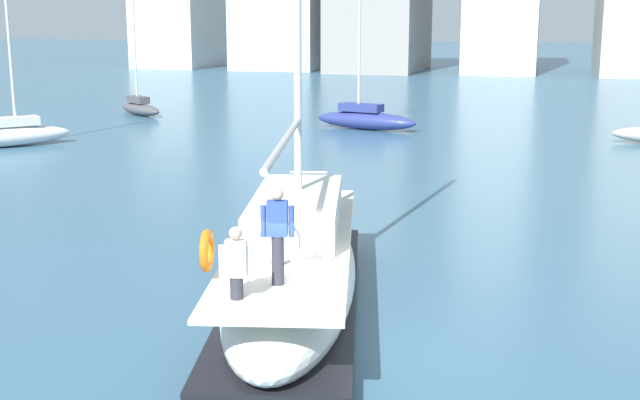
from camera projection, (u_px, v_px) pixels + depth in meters
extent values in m
plane|color=#38607A|center=(332.00, 354.00, 14.17)|extent=(400.00, 400.00, 0.00)
ellipsoid|color=white|center=(294.00, 276.00, 16.15)|extent=(4.30, 9.89, 1.40)
cube|color=black|center=(294.00, 292.00, 16.21)|extent=(4.28, 9.70, 0.10)
cube|color=beige|center=(294.00, 240.00, 15.99)|extent=(4.01, 9.38, 0.08)
cube|color=white|center=(296.00, 211.00, 16.61)|extent=(2.52, 4.57, 0.70)
cylinder|color=#B7B7BC|center=(284.00, 141.00, 13.89)|extent=(1.29, 5.66, 0.12)
cylinder|color=silver|center=(309.00, 172.00, 20.19)|extent=(0.89, 0.24, 0.06)
torus|color=orange|center=(207.00, 251.00, 13.37)|extent=(0.28, 0.71, 0.70)
cylinder|color=#33333D|center=(278.00, 260.00, 13.09)|extent=(0.20, 0.20, 0.80)
cube|color=#3351AD|center=(277.00, 218.00, 12.94)|extent=(0.35, 0.26, 0.56)
sphere|color=beige|center=(277.00, 194.00, 12.86)|extent=(0.20, 0.20, 0.20)
cylinder|color=#3351AD|center=(263.00, 221.00, 12.96)|extent=(0.09, 0.09, 0.50)
cylinder|color=#3351AD|center=(291.00, 222.00, 12.94)|extent=(0.09, 0.09, 0.50)
cylinder|color=#33333D|center=(237.00, 288.00, 12.46)|extent=(0.20, 0.20, 0.35)
cube|color=white|center=(236.00, 258.00, 12.36)|extent=(0.35, 0.26, 0.56)
sphere|color=beige|center=(236.00, 233.00, 12.28)|extent=(0.20, 0.20, 0.20)
cylinder|color=white|center=(222.00, 261.00, 12.39)|extent=(0.09, 0.09, 0.50)
cylinder|color=white|center=(251.00, 262.00, 12.36)|extent=(0.09, 0.09, 0.50)
torus|color=silver|center=(279.00, 243.00, 13.27)|extent=(0.76, 0.21, 0.76)
ellipsoid|color=#4C4C51|center=(140.00, 109.00, 49.26)|extent=(4.12, 3.43, 0.71)
cube|color=#4C4C51|center=(138.00, 100.00, 49.31)|extent=(1.80, 1.58, 0.40)
cylinder|color=silver|center=(135.00, 43.00, 48.68)|extent=(0.12, 0.12, 7.02)
ellipsoid|color=navy|center=(366.00, 121.00, 42.89)|extent=(5.82, 2.82, 0.92)
cube|color=navy|center=(361.00, 108.00, 42.89)|extent=(2.42, 1.45, 0.40)
cylinder|color=silver|center=(359.00, 29.00, 42.11)|extent=(0.14, 0.14, 8.35)
ellipsoid|color=silver|center=(7.00, 137.00, 37.06)|extent=(4.72, 5.11, 0.91)
cube|color=silver|center=(12.00, 122.00, 37.07)|extent=(2.14, 2.26, 0.40)
cylinder|color=silver|center=(8.00, 30.00, 36.29)|extent=(0.14, 0.14, 8.45)
cube|color=silver|center=(181.00, 16.00, 98.24)|extent=(7.78, 12.15, 11.95)
cube|color=#B2B7BC|center=(283.00, 3.00, 93.28)|extent=(9.42, 11.38, 14.74)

